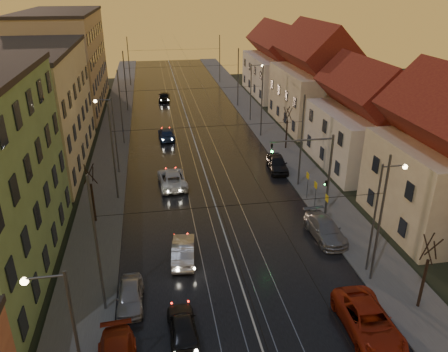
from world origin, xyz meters
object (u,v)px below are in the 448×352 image
parked_right_1 (325,229)px  street_lamp_3 (253,87)px  traffic_light_mast (318,166)px  driving_car_2 (172,178)px  parked_right_0 (368,321)px  driving_car_3 (166,134)px  street_lamp_2 (111,128)px  driving_car_0 (183,326)px  parked_left_3 (130,295)px  parked_right_2 (277,163)px  street_lamp_1 (380,208)px  driving_car_1 (183,251)px  driving_car_4 (164,96)px  street_lamp_0 (68,333)px

parked_right_1 → street_lamp_3: bearing=84.6°
traffic_light_mast → driving_car_2: bearing=145.0°
parked_right_0 → driving_car_3: bearing=106.7°
traffic_light_mast → street_lamp_3: bearing=87.7°
street_lamp_2 → driving_car_0: size_ratio=2.03×
street_lamp_2 → traffic_light_mast: (17.10, -12.00, -0.29)m
parked_left_3 → driving_car_3: bearing=84.2°
parked_left_3 → parked_right_2: bearing=52.9°
street_lamp_1 → parked_right_0: 7.36m
parked_left_3 → parked_right_1: bearing=21.0°
street_lamp_1 → driving_car_1: bearing=164.4°
traffic_light_mast → driving_car_3: 25.12m
driving_car_2 → driving_car_3: 13.99m
parked_left_3 → parked_right_1: 15.63m
street_lamp_1 → driving_car_4: size_ratio=1.77×
street_lamp_0 → driving_car_0: (4.96, 4.13, -4.22)m
street_lamp_0 → driving_car_3: size_ratio=1.70×
driving_car_3 → parked_left_3: driving_car_3 is taller
street_lamp_3 → driving_car_4: (-11.92, 13.44, -4.12)m
street_lamp_1 → parked_right_0: size_ratio=1.41×
driving_car_1 → parked_left_3: driving_car_1 is taller
street_lamp_1 → driving_car_2: street_lamp_1 is taller
parked_right_0 → street_lamp_0: bearing=-168.7°
street_lamp_0 → street_lamp_1: 19.89m
street_lamp_2 → driving_car_1: street_lamp_2 is taller
driving_car_4 → parked_right_2: parked_right_2 is taller
driving_car_0 → driving_car_4: size_ratio=0.87×
driving_car_4 → driving_car_3: bearing=91.8°
street_lamp_0 → traffic_light_mast: 23.42m
street_lamp_2 → driving_car_1: size_ratio=1.80×
street_lamp_3 → parked_right_0: street_lamp_3 is taller
driving_car_4 → parked_right_2: bearing=111.8°
driving_car_4 → driving_car_1: bearing=92.6°
driving_car_4 → parked_right_0: bearing=102.8°
street_lamp_1 → driving_car_0: (-13.24, -3.87, -4.22)m
parked_left_3 → parked_right_0: 14.08m
street_lamp_3 → street_lamp_1: bearing=-90.0°
street_lamp_2 → parked_right_1: bearing=-42.7°
driving_car_0 → driving_car_2: bearing=-94.0°
parked_left_3 → parked_right_0: size_ratio=0.69×
driving_car_4 → driving_car_2: bearing=92.3°
traffic_light_mast → driving_car_0: (-12.13, -11.87, -3.93)m
street_lamp_2 → parked_right_0: street_lamp_2 is taller
street_lamp_0 → parked_right_2: bearing=57.3°
traffic_light_mast → driving_car_2: traffic_light_mast is taller
street_lamp_0 → street_lamp_3: (18.21, 44.00, 0.00)m
driving_car_0 → parked_right_2: (11.74, 21.88, 0.12)m
street_lamp_3 → parked_right_0: size_ratio=1.41×
street_lamp_3 → driving_car_3: size_ratio=1.70×
street_lamp_2 → traffic_light_mast: size_ratio=1.11×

